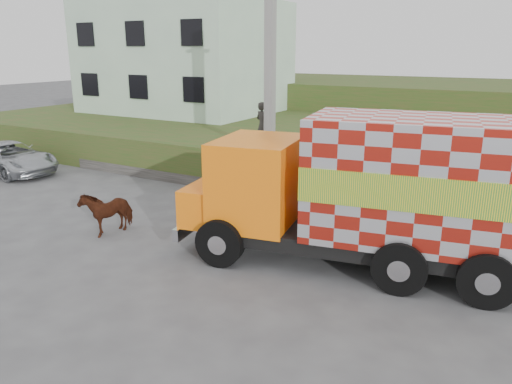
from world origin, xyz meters
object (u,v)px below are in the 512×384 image
Objects in this scene: utility_pole at (270,77)px; cow at (107,211)px; cargo_truck at (369,191)px; suv at (9,158)px; pedestrian at (262,125)px.

utility_pole is 5.47× the size of cow.
cargo_truck is at bearing -40.83° from utility_pole.
cow is at bearing -105.22° from suv.
cow is (-7.00, -1.44, -1.23)m from cargo_truck.
utility_pole reaches higher than cargo_truck.
utility_pole reaches higher than suv.
cargo_truck is (4.91, -4.25, -2.23)m from utility_pole.
utility_pole is at bearing 77.82° from cow.
pedestrian is at bearing 137.53° from utility_pole.
pedestrian is (10.19, 3.25, 1.69)m from suv.
utility_pole reaches higher than cow.
cow is 0.32× the size of suv.
suv is at bearing 169.08° from cow.
cow is (-2.08, -5.69, -3.46)m from utility_pole.
pedestrian is at bearing -68.66° from suv.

